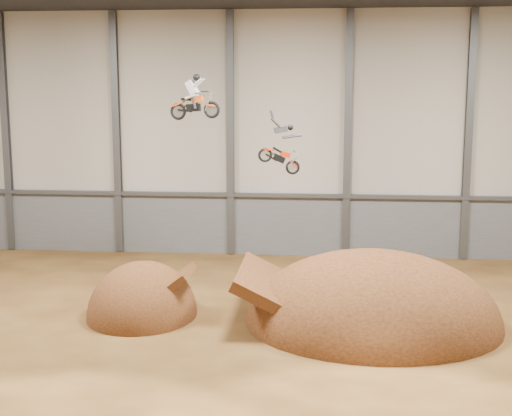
{
  "coord_description": "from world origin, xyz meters",
  "views": [
    {
      "loc": [
        1.85,
        -25.76,
        9.8
      ],
      "look_at": [
        -0.88,
        4.0,
        4.65
      ],
      "focal_mm": 50.0,
      "sensor_mm": 36.0,
      "label": 1
    }
  ],
  "objects": [
    {
      "name": "takeoff_ramp",
      "position": [
        -5.72,
        3.18,
        0.0
      ],
      "size": [
        4.7,
        5.42,
        4.7
      ],
      "primitive_type": "ellipsoid",
      "color": "#3E200F",
      "rests_on": "ground"
    },
    {
      "name": "steel_column_0",
      "position": [
        -16.67,
        14.8,
        7.0
      ],
      "size": [
        0.4,
        0.36,
        13.9
      ],
      "primitive_type": "cube",
      "color": "#47494F",
      "rests_on": "ground"
    },
    {
      "name": "steel_column_3",
      "position": [
        3.33,
        14.8,
        7.0
      ],
      "size": [
        0.4,
        0.36,
        13.9
      ],
      "primitive_type": "cube",
      "color": "#47494F",
      "rests_on": "ground"
    },
    {
      "name": "fmx_rider_b",
      "position": [
        -0.09,
        5.08,
        7.36
      ],
      "size": [
        3.32,
        1.24,
        3.06
      ],
      "primitive_type": null,
      "rotation": [
        0.0,
        0.43,
        0.16
      ],
      "color": "red"
    },
    {
      "name": "back_wall",
      "position": [
        0.0,
        15.0,
        7.0
      ],
      "size": [
        40.0,
        0.1,
        14.0
      ],
      "primitive_type": "cube",
      "color": "#B9B2A4",
      "rests_on": "ground"
    },
    {
      "name": "steel_rail",
      "position": [
        0.0,
        14.75,
        3.55
      ],
      "size": [
        39.8,
        0.35,
        0.2
      ],
      "primitive_type": "cube",
      "color": "#47494F",
      "rests_on": "lower_band_back"
    },
    {
      "name": "landing_ramp",
      "position": [
        4.08,
        2.99,
        0.0
      ],
      "size": [
        10.58,
        9.36,
        6.1
      ],
      "primitive_type": "ellipsoid",
      "color": "#3E200F",
      "rests_on": "ground"
    },
    {
      "name": "lower_band_back",
      "position": [
        0.0,
        14.9,
        1.75
      ],
      "size": [
        39.8,
        0.18,
        3.5
      ],
      "primitive_type": "cube",
      "color": "slate",
      "rests_on": "ground"
    },
    {
      "name": "fmx_rider_a",
      "position": [
        -3.76,
        5.82,
        9.39
      ],
      "size": [
        2.63,
        1.45,
        2.28
      ],
      "primitive_type": null,
      "rotation": [
        0.0,
        -0.06,
        -0.23
      ],
      "color": "#CA480D"
    },
    {
      "name": "steel_column_4",
      "position": [
        10.0,
        14.8,
        7.0
      ],
      "size": [
        0.4,
        0.36,
        13.9
      ],
      "primitive_type": "cube",
      "color": "#47494F",
      "rests_on": "ground"
    },
    {
      "name": "steel_column_1",
      "position": [
        -10.0,
        14.8,
        7.0
      ],
      "size": [
        0.4,
        0.36,
        13.9
      ],
      "primitive_type": "cube",
      "color": "#47494F",
      "rests_on": "ground"
    },
    {
      "name": "floor",
      "position": [
        0.0,
        0.0,
        0.0
      ],
      "size": [
        40.0,
        40.0,
        0.0
      ],
      "primitive_type": "plane",
      "color": "#472C12",
      "rests_on": "ground"
    },
    {
      "name": "steel_column_2",
      "position": [
        -3.33,
        14.8,
        7.0
      ],
      "size": [
        0.4,
        0.36,
        13.9
      ],
      "primitive_type": "cube",
      "color": "#47494F",
      "rests_on": "ground"
    }
  ]
}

